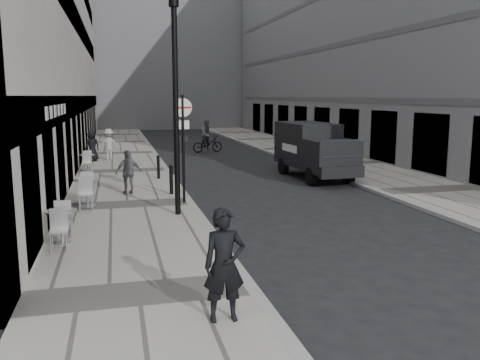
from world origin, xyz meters
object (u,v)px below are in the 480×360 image
(walking_man, at_px, (224,265))
(panel_van, at_px, (313,148))
(lamppost, at_px, (176,95))
(cyclist, at_px, (207,139))
(sign_post, at_px, (183,134))

(walking_man, relative_size, panel_van, 0.35)
(walking_man, xyz_separation_m, lamppost, (0.16, 7.28, 2.56))
(lamppost, height_order, panel_van, lamppost)
(walking_man, relative_size, cyclist, 0.84)
(lamppost, bearing_deg, sign_post, 76.15)
(walking_man, height_order, lamppost, lamppost)
(panel_van, bearing_deg, sign_post, -147.18)
(walking_man, height_order, cyclist, cyclist)
(sign_post, distance_m, panel_van, 7.63)
(walking_man, distance_m, lamppost, 7.71)
(lamppost, height_order, cyclist, lamppost)
(sign_post, xyz_separation_m, cyclist, (3.56, 15.52, -1.51))
(sign_post, height_order, panel_van, sign_post)
(sign_post, xyz_separation_m, panel_van, (6.19, 4.34, -1.00))
(sign_post, bearing_deg, panel_van, 34.39)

